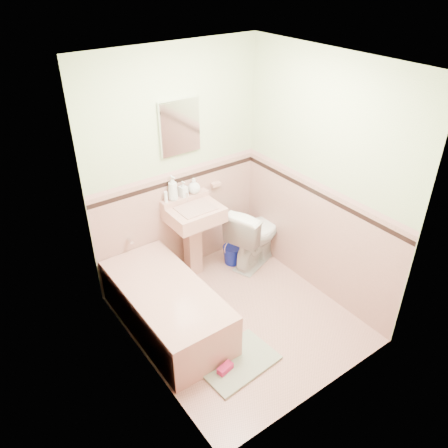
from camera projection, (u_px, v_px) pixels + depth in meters
floor at (238, 318)px, 4.55m from camera, size 2.20×2.20×0.00m
ceiling at (244, 63)px, 3.24m from camera, size 2.20×2.20×0.00m
wall_back at (176, 169)px, 4.65m from camera, size 2.50×0.00×2.50m
wall_front at (336, 276)px, 3.14m from camera, size 2.50×0.00×2.50m
wall_left at (137, 251)px, 3.40m from camera, size 0.00×2.50×2.50m
wall_right at (321, 182)px, 4.39m from camera, size 0.00×2.50×2.50m
wainscot_back at (180, 222)px, 4.99m from camera, size 2.00×0.00×2.00m
wainscot_front at (324, 341)px, 3.49m from camera, size 2.00×0.00×2.00m
wainscot_left at (146, 314)px, 3.75m from camera, size 0.00×2.20×2.20m
wainscot_right at (314, 238)px, 4.73m from camera, size 0.00×2.20×2.20m
accent_back at (178, 181)px, 4.71m from camera, size 2.00×0.00×2.00m
accent_front at (332, 289)px, 3.22m from camera, size 2.00×0.00×2.00m
accent_left at (140, 263)px, 3.48m from camera, size 0.00×2.20×2.20m
accent_right at (319, 194)px, 4.45m from camera, size 0.00×2.20×2.20m
cap_back at (177, 172)px, 4.66m from camera, size 2.00×0.00×2.00m
cap_front at (334, 278)px, 3.17m from camera, size 2.00×0.00×2.00m
cap_left at (139, 253)px, 3.42m from camera, size 0.00×2.20×2.20m
cap_right at (320, 185)px, 4.40m from camera, size 0.00×2.20×2.20m
bathtub at (167, 308)px, 4.35m from camera, size 0.70×1.50×0.45m
tub_faucet at (130, 240)px, 4.63m from camera, size 0.04×0.12×0.04m
sink at (195, 242)px, 4.94m from camera, size 0.56×0.48×0.88m
sink_faucet at (187, 197)px, 4.77m from camera, size 0.02×0.02×0.10m
medicine_cabinet at (180, 127)px, 4.42m from camera, size 0.44×0.04×0.55m
soap_dish at (216, 184)px, 5.02m from camera, size 0.11×0.06×0.04m
soap_bottle_left at (173, 188)px, 4.66m from camera, size 0.11×0.11×0.27m
soap_bottle_mid at (183, 189)px, 4.75m from camera, size 0.09×0.09×0.17m
soap_bottle_right at (194, 186)px, 4.82m from camera, size 0.15×0.15×0.17m
tube at (166, 197)px, 4.66m from camera, size 0.04×0.04×0.12m
toilet at (255, 234)px, 5.18m from camera, size 0.85×0.66×0.76m
bucket at (232, 255)px, 5.30m from camera, size 0.30×0.30×0.23m
bath_mat at (238, 362)px, 4.05m from camera, size 0.73×0.52×0.03m
shoe at (225, 368)px, 3.94m from camera, size 0.16×0.10×0.06m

